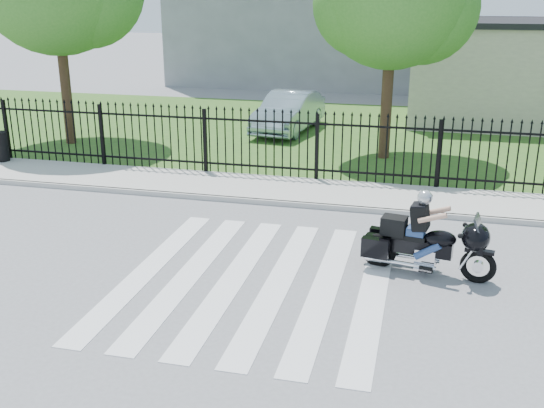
# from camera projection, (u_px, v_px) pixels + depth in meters

# --- Properties ---
(ground) EXTENTS (120.00, 120.00, 0.00)m
(ground) POSITION_uv_depth(u_px,v_px,m) (256.00, 281.00, 10.93)
(ground) COLOR slate
(ground) RESTS_ON ground
(crosswalk) EXTENTS (5.00, 5.50, 0.01)m
(crosswalk) POSITION_uv_depth(u_px,v_px,m) (256.00, 281.00, 10.93)
(crosswalk) COLOR silver
(crosswalk) RESTS_ON ground
(sidewalk) EXTENTS (40.00, 2.00, 0.12)m
(sidewalk) POSITION_uv_depth(u_px,v_px,m) (309.00, 192.00, 15.52)
(sidewalk) COLOR #ADAAA3
(sidewalk) RESTS_ON ground
(curb) EXTENTS (40.00, 0.12, 0.12)m
(curb) POSITION_uv_depth(u_px,v_px,m) (301.00, 205.00, 14.60)
(curb) COLOR #ADAAA3
(curb) RESTS_ON ground
(grass_strip) EXTENTS (40.00, 12.00, 0.02)m
(grass_strip) POSITION_uv_depth(u_px,v_px,m) (346.00, 134.00, 21.97)
(grass_strip) COLOR #27581E
(grass_strip) RESTS_ON ground
(iron_fence) EXTENTS (26.00, 0.04, 1.80)m
(iron_fence) POSITION_uv_depth(u_px,v_px,m) (317.00, 149.00, 16.16)
(iron_fence) COLOR black
(iron_fence) RESTS_ON ground
(motorcycle_rider) EXTENTS (2.34, 1.03, 1.56)m
(motorcycle_rider) POSITION_uv_depth(u_px,v_px,m) (424.00, 239.00, 11.04)
(motorcycle_rider) COLOR black
(motorcycle_rider) RESTS_ON ground
(parked_car) EXTENTS (1.94, 4.29, 1.36)m
(parked_car) POSITION_uv_depth(u_px,v_px,m) (289.00, 112.00, 22.11)
(parked_car) COLOR #8BA3AF
(parked_car) RESTS_ON grass_strip
(litter_bin) EXTENTS (0.49, 0.49, 0.84)m
(litter_bin) POSITION_uv_depth(u_px,v_px,m) (1.00, 146.00, 17.96)
(litter_bin) COLOR black
(litter_bin) RESTS_ON sidewalk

